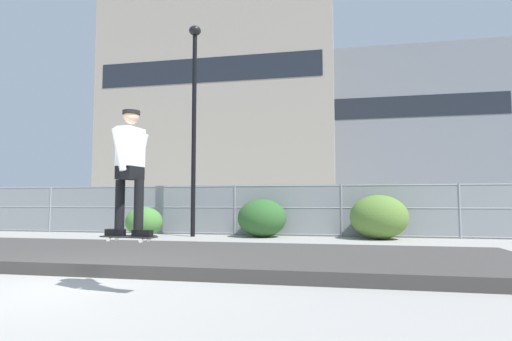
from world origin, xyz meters
The scene contains 13 objects.
ground_plane centered at (0.00, 0.00, 0.00)m, with size 120.00×120.00×0.00m, color gray.
gravel_berm centered at (0.00, 2.80, 0.11)m, with size 14.58×3.97×0.22m, color #3D3A38.
skateboard centered at (0.96, -0.20, 0.77)m, with size 0.82×0.31×0.07m.
skater centered at (0.96, -0.20, 1.78)m, with size 0.73×0.61×1.75m.
chain_fence centered at (0.00, 9.48, 0.93)m, with size 23.40×0.06×1.85m.
street_lamp centered at (-1.31, 8.58, 4.72)m, with size 0.44×0.44×7.71m.
parked_car_near centered at (-3.47, 12.58, 0.84)m, with size 4.53×2.22×1.66m.
parked_car_mid centered at (3.14, 12.25, 0.84)m, with size 4.56×2.27×1.66m.
library_building centered at (-8.81, 39.12, 11.52)m, with size 24.77×12.67×23.03m.
office_block centered at (11.07, 51.39, 9.76)m, with size 25.20×15.83×19.51m.
shrub_left centered at (-3.04, 8.29, 0.52)m, with size 1.35×1.11×1.04m.
shrub_center centered at (1.16, 8.80, 0.66)m, with size 1.72×1.41×1.33m.
shrub_right centered at (5.10, 8.77, 0.73)m, with size 1.89×1.55×1.46m.
Camera 1 is at (3.75, -5.37, 1.26)m, focal length 28.75 mm.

